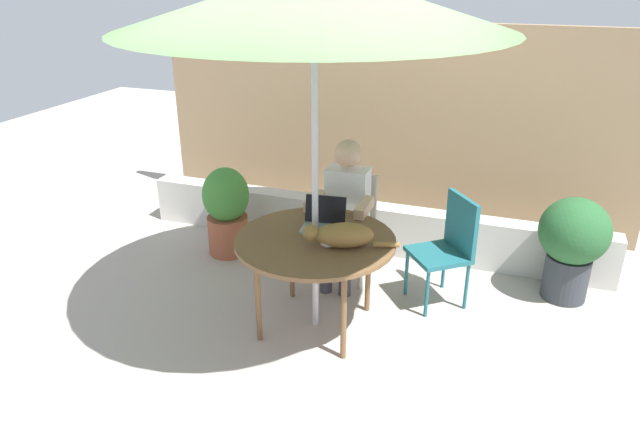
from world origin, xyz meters
The scene contains 11 objects.
ground_plane centered at (0.00, 0.00, 0.00)m, with size 14.00×14.00×0.00m, color #ADA399.
fence_back centered at (0.00, 2.15, 0.99)m, with size 4.84×0.08×1.99m, color #937756.
planter_wall_low centered at (0.00, 1.35, 0.22)m, with size 4.35×0.20×0.44m, color beige.
patio_table centered at (0.00, 0.00, 0.66)m, with size 1.13×1.13×0.71m.
chair_occupied centered at (0.00, 0.86, 0.51)m, with size 0.40×0.40×0.87m.
chair_empty centered at (0.85, 0.67, 0.51)m, with size 0.56×0.56×0.87m.
person_seated centered at (0.00, 0.70, 0.68)m, with size 0.48×0.48×1.21m.
laptop centered at (-0.01, 0.21, 0.77)m, with size 0.33×0.28×0.21m.
cat centered at (0.20, -0.06, 0.79)m, with size 0.63×0.32×0.17m.
potted_plant_near_fence centered at (1.75, 1.03, 0.50)m, with size 0.53×0.53×0.85m.
potted_plant_by_chair centered at (-1.16, 0.84, 0.43)m, with size 0.42×0.42×0.82m.
Camera 1 is at (1.24, -3.42, 2.48)m, focal length 32.50 mm.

